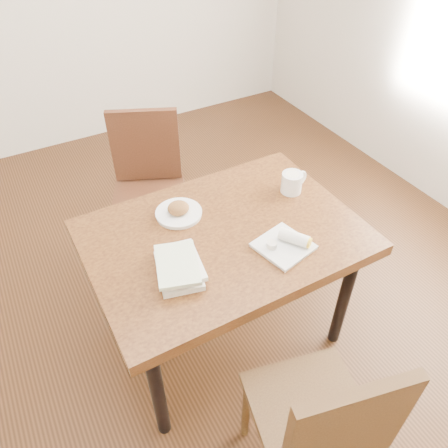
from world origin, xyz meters
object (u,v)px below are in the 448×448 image
plate_scone (179,211)px  coffee_mug (292,182)px  book_stack (179,267)px  table (224,245)px  chair_near (322,422)px  plate_burrito (287,243)px  chair_far (148,181)px

plate_scone → coffee_mug: coffee_mug is taller
coffee_mug → book_stack: 0.76m
table → chair_near: size_ratio=1.27×
plate_scone → plate_burrito: (0.31, -0.42, 0.00)m
table → chair_near: chair_near is taller
table → chair_far: size_ratio=1.27×
table → coffee_mug: (0.45, 0.11, 0.14)m
chair_far → plate_burrito: (0.26, -1.02, 0.22)m
chair_near → coffee_mug: (0.52, 0.94, 0.26)m
chair_far → plate_scone: size_ratio=4.36×
plate_scone → book_stack: size_ratio=0.77×
coffee_mug → plate_burrito: (-0.26, -0.32, -0.03)m
table → plate_burrito: plate_burrito is taller
plate_scone → plate_burrito: bearing=-53.4°
book_stack → plate_scone: bearing=65.4°
chair_near → book_stack: chair_near is taller
plate_scone → table: bearing=-59.2°
chair_near → plate_scone: (-0.05, 1.04, 0.22)m
chair_near → chair_far: 1.64m
chair_near → book_stack: bearing=105.9°
plate_burrito → book_stack: 0.48m
chair_far → coffee_mug: 0.91m
plate_burrito → coffee_mug: bearing=51.1°
chair_near → plate_scone: 1.07m
plate_scone → plate_burrito: size_ratio=0.86×
chair_far → plate_scone: bearing=-95.7°
table → plate_burrito: bearing=-48.5°
plate_scone → coffee_mug: 0.58m
chair_far → book_stack: size_ratio=3.36×
chair_near → coffee_mug: 1.10m
chair_near → book_stack: (-0.20, 0.71, 0.23)m
coffee_mug → book_stack: size_ratio=0.54×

